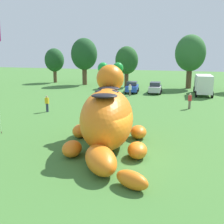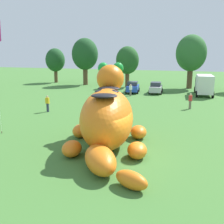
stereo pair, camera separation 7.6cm
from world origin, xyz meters
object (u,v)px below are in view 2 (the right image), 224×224
Objects in this scene: car_white at (111,86)px; spectator_mid_field at (48,104)px; car_silver at (156,88)px; car_blue at (133,87)px; spectator_wandering at (190,101)px; box_truck at (204,84)px; spectator_near_inflatable at (131,90)px; giant_inflatable_creature at (107,117)px.

spectator_mid_field is at bearing -93.89° from car_white.
car_silver is at bearing 63.54° from spectator_mid_field.
spectator_wandering is (9.13, -9.84, -0.01)m from car_blue.
spectator_near_inflatable is at bearing -156.67° from box_truck.
car_silver reaches higher than spectator_near_inflatable.
spectator_near_inflatable is 1.00× the size of spectator_wandering.
giant_inflatable_creature is 24.73m from car_silver.
car_white is at bearing -178.01° from car_silver.
giant_inflatable_creature is 25.86m from car_white.
car_blue is at bearing -174.57° from box_truck.
car_white is 16.56m from spectator_mid_field.
spectator_wandering is at bearing -96.54° from box_truck.
car_white is 2.50× the size of spectator_wandering.
spectator_mid_field is (-8.35, -16.78, -0.01)m from car_silver.
giant_inflatable_creature is 2.27× the size of car_white.
car_blue is at bearing 99.61° from spectator_near_inflatable.
car_silver is 11.76m from spectator_wandering.
box_truck is at bearing 77.31° from giant_inflatable_creature.
car_white is at bearing 86.11° from spectator_mid_field.
giant_inflatable_creature is at bearing -39.61° from spectator_mid_field.
car_silver is (-1.20, 24.68, -1.10)m from giant_inflatable_creature.
spectator_near_inflatable is at bearing -39.23° from car_white.
spectator_wandering is at bearing 24.76° from spectator_mid_field.
car_silver is (7.23, 0.25, 0.00)m from car_white.
spectator_mid_field is at bearing -116.46° from car_silver.
car_silver is at bearing 92.77° from giant_inflatable_creature.
box_truck is 3.84× the size of spectator_mid_field.
spectator_wandering is (12.85, -10.08, -0.01)m from car_white.
car_white is 2.50× the size of spectator_near_inflatable.
spectator_wandering is (-1.24, -10.83, -0.75)m from box_truck.
spectator_near_inflatable is (0.55, -3.25, -0.01)m from car_blue.
spectator_mid_field is (-1.12, -16.52, -0.01)m from car_white.
car_silver reaches higher than spectator_mid_field.
box_truck is (14.09, 0.75, 0.74)m from car_white.
car_blue is 1.02× the size of car_silver.
car_white reaches higher than spectator_near_inflatable.
car_silver is 6.92m from box_truck.
car_blue is 16.99m from spectator_mid_field.
giant_inflatable_creature reaches higher than spectator_near_inflatable.
spectator_mid_field is at bearing -106.55° from car_blue.
car_white and car_silver have the same top height.
car_silver is at bearing 51.62° from spectator_near_inflatable.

